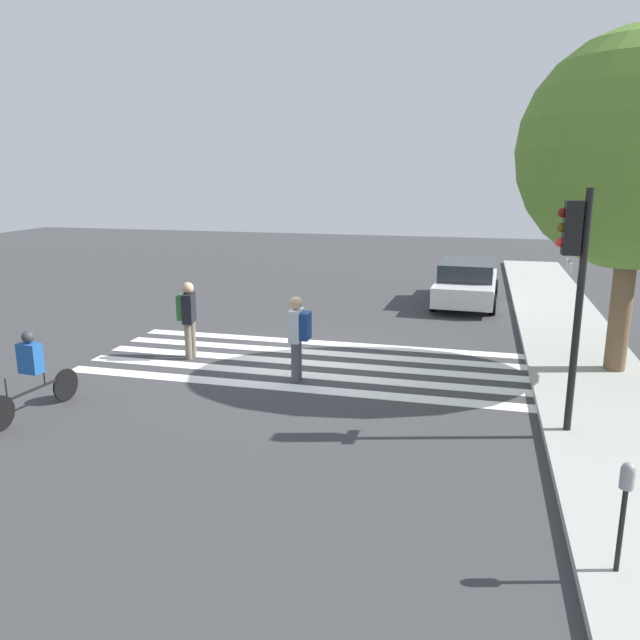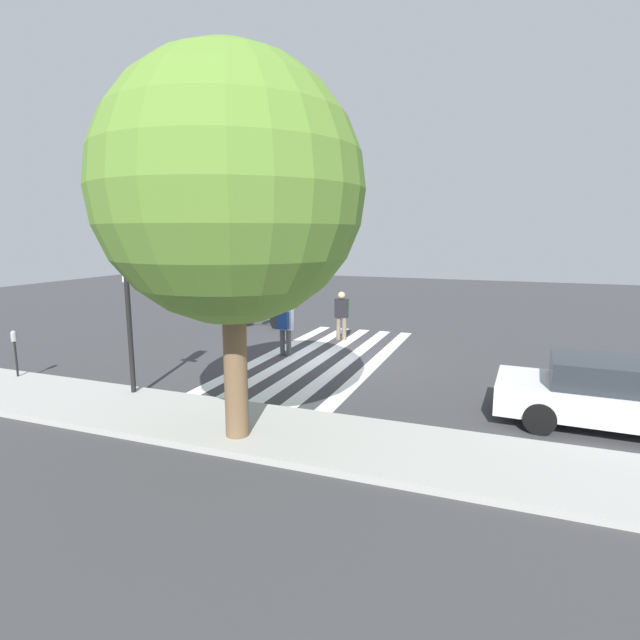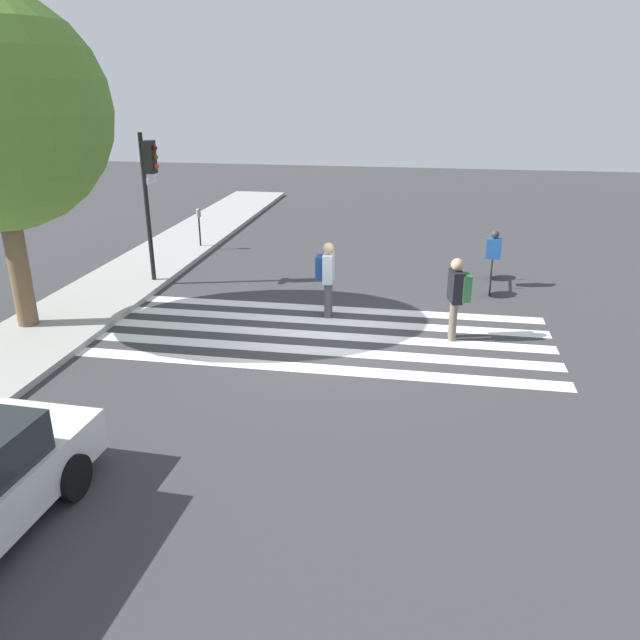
# 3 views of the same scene
# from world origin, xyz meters

# --- Properties ---
(ground_plane) EXTENTS (60.00, 60.00, 0.00)m
(ground_plane) POSITION_xyz_m (0.00, 0.00, 0.00)
(ground_plane) COLOR #38383A
(sidewalk_curb) EXTENTS (36.00, 2.50, 0.14)m
(sidewalk_curb) POSITION_xyz_m (0.00, 6.25, 0.07)
(sidewalk_curb) COLOR #9E9E99
(sidewalk_curb) RESTS_ON ground_plane
(crosswalk_stripes) EXTENTS (3.94, 10.00, 0.01)m
(crosswalk_stripes) POSITION_xyz_m (-0.00, 0.00, 0.00)
(crosswalk_stripes) COLOR white
(crosswalk_stripes) RESTS_ON ground_plane
(traffic_light) EXTENTS (0.60, 0.50, 4.12)m
(traffic_light) POSITION_xyz_m (2.97, 5.25, 2.89)
(traffic_light) COLOR black
(traffic_light) RESTS_ON ground_plane
(parking_meter) EXTENTS (0.15, 0.15, 1.41)m
(parking_meter) POSITION_xyz_m (6.88, 5.42, 1.05)
(parking_meter) COLOR black
(parking_meter) RESTS_ON ground_plane
(pedestrian_adult_yellow_jacket) EXTENTS (0.51, 0.43, 1.83)m
(pedestrian_adult_yellow_jacket) POSITION_xyz_m (1.26, 0.19, 1.07)
(pedestrian_adult_yellow_jacket) COLOR #4C4C51
(pedestrian_adult_yellow_jacket) RESTS_ON ground_plane
(pedestrian_adult_tall_backpack) EXTENTS (0.55, 0.50, 1.84)m
(pedestrian_adult_tall_backpack) POSITION_xyz_m (0.28, -2.82, 1.08)
(pedestrian_adult_tall_backpack) COLOR #6B6051
(pedestrian_adult_tall_backpack) RESTS_ON ground_plane
(cyclist_mid_street) EXTENTS (2.21, 0.42, 1.59)m
(cyclist_mid_street) POSITION_xyz_m (4.32, -3.95, 0.86)
(cyclist_mid_street) COLOR black
(cyclist_mid_street) RESTS_ON ground_plane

